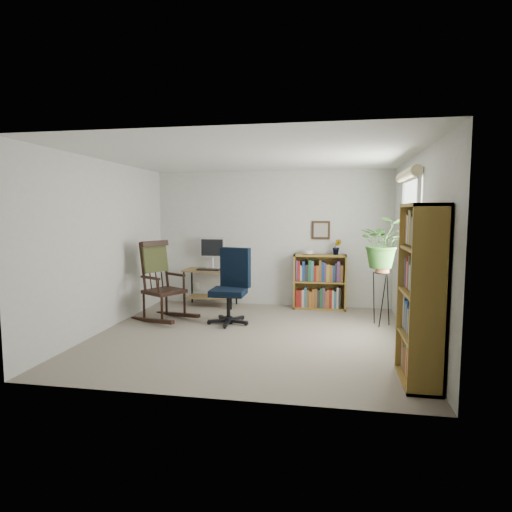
% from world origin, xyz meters
% --- Properties ---
extents(floor, '(4.20, 4.00, 0.00)m').
position_xyz_m(floor, '(0.00, 0.00, 0.00)').
color(floor, gray).
rests_on(floor, ground).
extents(ceiling, '(4.20, 4.00, 0.00)m').
position_xyz_m(ceiling, '(0.00, 0.00, 2.40)').
color(ceiling, silver).
rests_on(ceiling, ground).
extents(wall_back, '(4.20, 0.00, 2.40)m').
position_xyz_m(wall_back, '(0.00, 2.00, 1.20)').
color(wall_back, silver).
rests_on(wall_back, ground).
extents(wall_front, '(4.20, 0.00, 2.40)m').
position_xyz_m(wall_front, '(0.00, -2.00, 1.20)').
color(wall_front, silver).
rests_on(wall_front, ground).
extents(wall_left, '(0.00, 4.00, 2.40)m').
position_xyz_m(wall_left, '(-2.10, 0.00, 1.20)').
color(wall_left, silver).
rests_on(wall_left, ground).
extents(wall_right, '(0.00, 4.00, 2.40)m').
position_xyz_m(wall_right, '(2.10, 0.00, 1.20)').
color(wall_right, silver).
rests_on(wall_right, ground).
extents(window, '(0.12, 1.20, 1.50)m').
position_xyz_m(window, '(2.06, 0.30, 1.40)').
color(window, white).
rests_on(window, wall_right).
extents(desk, '(0.92, 0.50, 0.66)m').
position_xyz_m(desk, '(-1.05, 1.70, 0.33)').
color(desk, olive).
rests_on(desk, floor).
extents(monitor, '(0.46, 0.16, 0.56)m').
position_xyz_m(monitor, '(-1.05, 1.84, 0.94)').
color(monitor, silver).
rests_on(monitor, desk).
extents(keyboard, '(0.40, 0.15, 0.02)m').
position_xyz_m(keyboard, '(-1.05, 1.58, 0.67)').
color(keyboard, black).
rests_on(keyboard, desk).
extents(office_chair, '(0.77, 0.77, 1.15)m').
position_xyz_m(office_chair, '(-0.45, 0.57, 0.58)').
color(office_chair, black).
rests_on(office_chair, floor).
extents(rocking_chair, '(1.26, 1.10, 1.25)m').
position_xyz_m(rocking_chair, '(-1.48, 0.60, 0.63)').
color(rocking_chair, black).
rests_on(rocking_chair, floor).
extents(low_bookshelf, '(0.90, 0.30, 0.95)m').
position_xyz_m(low_bookshelf, '(0.87, 1.82, 0.47)').
color(low_bookshelf, olive).
rests_on(low_bookshelf, floor).
extents(tall_bookshelf, '(0.33, 0.77, 1.76)m').
position_xyz_m(tall_bookshelf, '(1.92, -1.27, 0.88)').
color(tall_bookshelf, olive).
rests_on(tall_bookshelf, floor).
extents(plant_stand, '(0.26, 0.26, 0.93)m').
position_xyz_m(plant_stand, '(1.80, 0.86, 0.46)').
color(plant_stand, black).
rests_on(plant_stand, floor).
extents(spider_plant, '(1.69, 1.88, 1.46)m').
position_xyz_m(spider_plant, '(1.80, 0.86, 1.59)').
color(spider_plant, '#316322').
rests_on(spider_plant, plant_stand).
extents(potted_plant_small, '(0.13, 0.24, 0.11)m').
position_xyz_m(potted_plant_small, '(1.15, 1.83, 1.00)').
color(potted_plant_small, '#316322').
rests_on(potted_plant_small, low_bookshelf).
extents(framed_picture, '(0.32, 0.04, 0.32)m').
position_xyz_m(framed_picture, '(0.87, 1.97, 1.36)').
color(framed_picture, black).
rests_on(framed_picture, wall_back).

